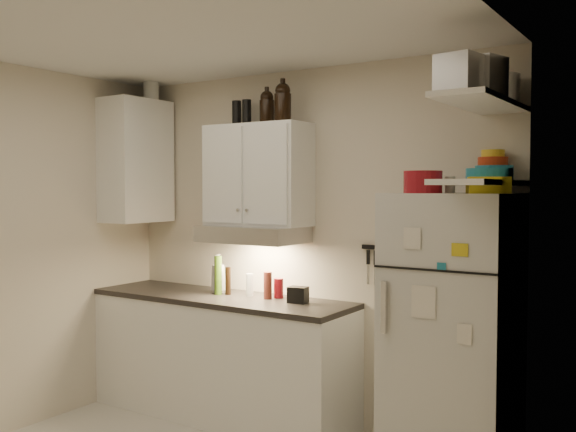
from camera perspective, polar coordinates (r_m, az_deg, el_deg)
The scene contains 34 objects.
ceiling at distance 3.66m, azimuth -11.50°, elevation 16.36°, with size 3.20×3.00×0.02m, color white.
back_wall at distance 4.77m, azimuth 1.48°, elevation -2.66°, with size 3.20×0.02×2.60m, color beige.
right_wall at distance 2.72m, azimuth 13.88°, elevation -6.66°, with size 0.02×3.00×2.60m, color beige.
base_cabinet at distance 4.99m, azimuth -5.97°, elevation -12.49°, with size 2.10×0.60×0.88m, color white.
countertop at distance 4.89m, azimuth -6.00°, elevation -7.27°, with size 2.10×0.62×0.04m, color #272321.
upper_cabinet at distance 4.78m, azimuth -2.69°, elevation 3.65°, with size 0.80×0.33×0.75m, color white.
side_cabinet at distance 5.43m, azimuth -13.35°, elevation 4.77°, with size 0.33×0.55×1.00m, color white.
range_hood at distance 4.73m, azimuth -3.14°, elevation -1.61°, with size 0.76×0.46×0.12m, color silver.
fridge at distance 4.00m, azimuth 14.42°, elevation -10.28°, with size 0.70×0.68×1.70m, color silver.
shelf_hi at distance 3.74m, azimuth 16.92°, elevation 9.62°, with size 0.30×0.95×0.03m, color white.
shelf_lo at distance 3.71m, azimuth 16.83°, elevation 2.86°, with size 0.30×0.95×0.03m, color white.
knife_strip at distance 4.42m, azimuth 9.07°, elevation -2.84°, with size 0.42×0.02×0.03m, color black.
dutch_oven at distance 3.78m, azimuth 11.89°, elevation 2.97°, with size 0.22×0.22×0.13m, color maroon.
book_stack at distance 3.66m, azimuth 17.33°, elevation 2.63°, with size 0.21×0.27×0.09m, color gold.
spice_jar at distance 3.87m, azimuth 14.21°, elevation 2.71°, with size 0.06×0.06×0.10m, color silver.
stock_pot at distance 4.05m, azimuth 18.15°, elevation 10.54°, with size 0.25×0.25×0.18m, color silver.
tin_a at distance 3.63m, azimuth 16.86°, elevation 11.71°, with size 0.21×0.18×0.21m, color #AAAAAD.
tin_b at distance 3.50m, azimuth 14.99°, elevation 12.06°, with size 0.20×0.20×0.20m, color #AAAAAD.
bowl_teal at distance 4.04m, azimuth 17.84°, elevation 3.66°, with size 0.22×0.22×0.09m, color teal.
bowl_orange at distance 4.10m, azimuth 17.75°, elevation 4.63°, with size 0.18×0.18×0.05m, color red.
bowl_yellow at distance 4.10m, azimuth 17.76°, elevation 5.31°, with size 0.14×0.14×0.04m, color yellow.
plates at distance 3.73m, azimuth 17.45°, elevation 3.57°, with size 0.25×0.25×0.06m, color teal.
growler_a at distance 4.81m, azimuth -1.89°, elevation 9.65°, with size 0.11×0.11×0.26m, color black, non-canonical shape.
growler_b at distance 4.63m, azimuth -0.47°, elevation 10.11°, with size 0.12×0.12×0.28m, color black, non-canonical shape.
thermos_a at distance 4.93m, azimuth -3.69°, elevation 9.14°, with size 0.07×0.07×0.20m, color black.
thermos_b at distance 5.02m, azimuth -4.59°, elevation 9.03°, with size 0.07×0.07×0.20m, color black.
side_jar at distance 5.49m, azimuth -12.08°, elevation 10.87°, with size 0.13×0.13×0.17m, color silver.
soap_bottle at distance 4.99m, azimuth -6.21°, elevation -4.92°, with size 0.13×0.13×0.33m, color white.
pepper_mill at distance 4.70m, azimuth -1.81°, elevation -6.19°, with size 0.06×0.06×0.20m, color #5A231B.
oil_bottle at distance 4.91m, azimuth -6.23°, elevation -5.25°, with size 0.06×0.06×0.29m, color #47711C.
vinegar_bottle at distance 4.91m, azimuth -5.35°, elevation -5.75°, with size 0.04×0.04×0.21m, color black.
clear_bottle at distance 4.83m, azimuth -3.42°, elevation -6.13°, with size 0.06×0.06×0.17m, color silver.
red_jar at distance 4.75m, azimuth -0.85°, elevation -6.43°, with size 0.07×0.07×0.14m, color maroon.
caddy at distance 4.55m, azimuth 0.89°, elevation -7.02°, with size 0.13×0.10×0.11m, color black.
Camera 1 is at (2.49, -2.54, 1.73)m, focal length 40.00 mm.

